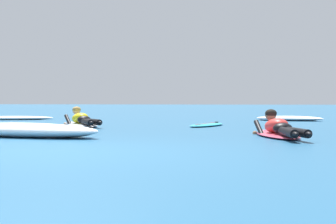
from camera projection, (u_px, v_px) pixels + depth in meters
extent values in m
plane|color=#235B84|center=(174.00, 122.00, 16.89)|extent=(120.00, 120.00, 0.00)
ellipsoid|color=#E54C66|center=(277.00, 135.00, 9.90)|extent=(1.04, 2.14, 0.07)
ellipsoid|color=#E54C66|center=(264.00, 131.00, 10.87)|extent=(0.25, 0.24, 0.06)
ellipsoid|color=red|center=(276.00, 126.00, 9.94)|extent=(0.55, 0.79, 0.35)
ellipsoid|color=black|center=(283.00, 129.00, 9.53)|extent=(0.40, 0.35, 0.20)
cylinder|color=black|center=(288.00, 132.00, 8.93)|extent=(0.29, 0.91, 0.14)
ellipsoid|color=black|center=(295.00, 134.00, 8.48)|extent=(0.15, 0.24, 0.08)
cylinder|color=black|center=(298.00, 132.00, 8.94)|extent=(0.39, 0.90, 0.14)
ellipsoid|color=black|center=(308.00, 134.00, 8.50)|extent=(0.15, 0.24, 0.08)
cylinder|color=black|center=(259.00, 129.00, 10.32)|extent=(0.22, 0.58, 0.33)
sphere|color=#8C6647|center=(255.00, 133.00, 10.70)|extent=(0.09, 0.09, 0.09)
cylinder|color=black|center=(283.00, 129.00, 10.33)|extent=(0.22, 0.58, 0.33)
sphere|color=#8C6647|center=(278.00, 133.00, 10.69)|extent=(0.09, 0.09, 0.09)
sphere|color=#8C6647|center=(271.00, 115.00, 10.36)|extent=(0.21, 0.21, 0.21)
ellipsoid|color=black|center=(271.00, 113.00, 10.33)|extent=(0.26, 0.24, 0.16)
ellipsoid|color=silver|center=(81.00, 125.00, 14.00)|extent=(1.75, 2.29, 0.07)
ellipsoid|color=silver|center=(70.00, 123.00, 15.04)|extent=(0.28, 0.28, 0.06)
ellipsoid|color=yellow|center=(80.00, 118.00, 14.05)|extent=(0.70, 0.78, 0.35)
ellipsoid|color=black|center=(84.00, 120.00, 13.69)|extent=(0.44, 0.42, 0.20)
cylinder|color=black|center=(87.00, 122.00, 13.13)|extent=(0.54, 0.81, 0.14)
ellipsoid|color=black|center=(91.00, 123.00, 12.73)|extent=(0.20, 0.24, 0.08)
cylinder|color=black|center=(94.00, 122.00, 13.19)|extent=(0.62, 0.77, 0.14)
ellipsoid|color=black|center=(100.00, 122.00, 12.81)|extent=(0.20, 0.24, 0.08)
cylinder|color=black|center=(68.00, 121.00, 14.30)|extent=(0.39, 0.54, 0.33)
sphere|color=tan|center=(65.00, 124.00, 14.65)|extent=(0.09, 0.09, 0.09)
cylinder|color=black|center=(85.00, 121.00, 14.46)|extent=(0.39, 0.54, 0.33)
sphere|color=tan|center=(82.00, 124.00, 14.79)|extent=(0.09, 0.09, 0.09)
sphere|color=tan|center=(76.00, 111.00, 14.40)|extent=(0.21, 0.21, 0.21)
ellipsoid|color=#AD894C|center=(77.00, 109.00, 14.38)|extent=(0.29, 0.29, 0.16)
ellipsoid|color=#2DB2D1|center=(207.00, 125.00, 13.95)|extent=(1.02, 1.97, 0.07)
cube|color=red|center=(207.00, 123.00, 13.95)|extent=(0.43, 1.56, 0.01)
cone|color=black|center=(217.00, 125.00, 14.65)|extent=(0.12, 0.12, 0.16)
ellipsoid|color=white|center=(289.00, 118.00, 17.50)|extent=(2.26, 1.36, 0.16)
ellipsoid|color=white|center=(307.00, 119.00, 17.39)|extent=(0.86, 0.65, 0.11)
ellipsoid|color=white|center=(269.00, 119.00, 17.68)|extent=(0.87, 0.76, 0.09)
ellipsoid|color=white|center=(23.00, 130.00, 9.86)|extent=(3.13, 1.44, 0.26)
ellipsoid|color=white|center=(63.00, 133.00, 9.70)|extent=(1.13, 0.53, 0.18)
ellipsoid|color=white|center=(13.00, 118.00, 18.30)|extent=(2.72, 1.39, 0.13)
ellipsoid|color=white|center=(33.00, 118.00, 18.48)|extent=(0.99, 0.47, 0.09)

